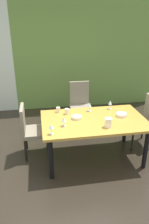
# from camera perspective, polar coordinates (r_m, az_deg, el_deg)

# --- Properties ---
(ground_plane) EXTENTS (5.92, 5.79, 0.02)m
(ground_plane) POSITION_cam_1_polar(r_m,az_deg,el_deg) (3.52, -2.11, -16.18)
(ground_plane) COLOR black
(garden_window_panel) EXTENTS (3.85, 0.10, 2.81)m
(garden_window_panel) POSITION_cam_1_polar(r_m,az_deg,el_deg) (5.77, 4.25, 15.10)
(garden_window_panel) COLOR olive
(garden_window_panel) RESTS_ON ground_plane
(dining_table) EXTENTS (1.68, 1.04, 0.72)m
(dining_table) POSITION_cam_1_polar(r_m,az_deg,el_deg) (3.58, 5.05, -3.08)
(dining_table) COLOR gold
(dining_table) RESTS_ON ground_plane
(chair_left_far) EXTENTS (0.45, 0.44, 0.91)m
(chair_left_far) POSITION_cam_1_polar(r_m,az_deg,el_deg) (3.77, -11.26, -4.23)
(chair_left_far) COLOR gray
(chair_left_far) RESTS_ON ground_plane
(chair_head_far) EXTENTS (0.44, 0.45, 0.98)m
(chair_head_far) POSITION_cam_1_polar(r_m,az_deg,el_deg) (4.74, 1.49, 2.39)
(chair_head_far) COLOR gray
(chair_head_far) RESTS_ON ground_plane
(chair_right_far) EXTENTS (0.44, 0.44, 0.96)m
(chair_right_far) POSITION_cam_1_polar(r_m,az_deg,el_deg) (4.20, 17.70, -1.74)
(chair_right_far) COLOR gray
(chair_right_far) RESTS_ON ground_plane
(wine_glass_west) EXTENTS (0.07, 0.07, 0.16)m
(wine_glass_west) POSITION_cam_1_polar(r_m,az_deg,el_deg) (3.81, 3.96, 1.82)
(wine_glass_west) COLOR silver
(wine_glass_west) RESTS_ON dining_table
(wine_glass_south) EXTENTS (0.07, 0.07, 0.15)m
(wine_glass_south) POSITION_cam_1_polar(r_m,az_deg,el_deg) (3.28, -2.80, -2.00)
(wine_glass_south) COLOR silver
(wine_glass_south) RESTS_ON dining_table
(wine_glass_north) EXTENTS (0.07, 0.07, 0.16)m
(wine_glass_north) POSITION_cam_1_polar(r_m,az_deg,el_deg) (3.94, 9.30, 2.36)
(wine_glass_north) COLOR silver
(wine_glass_north) RESTS_ON dining_table
(wine_glass_center) EXTENTS (0.07, 0.07, 0.15)m
(wine_glass_center) POSITION_cam_1_polar(r_m,az_deg,el_deg) (3.06, -6.11, -3.87)
(wine_glass_center) COLOR silver
(wine_glass_center) RESTS_ON dining_table
(serving_bowl_near_window) EXTENTS (0.17, 0.17, 0.05)m
(serving_bowl_near_window) POSITION_cam_1_polar(r_m,az_deg,el_deg) (3.71, 12.17, -0.71)
(serving_bowl_near_window) COLOR white
(serving_bowl_near_window) RESTS_ON dining_table
(serving_bowl_east) EXTENTS (0.16, 0.16, 0.05)m
(serving_bowl_east) POSITION_cam_1_polar(r_m,az_deg,el_deg) (3.54, 0.58, -1.41)
(serving_bowl_east) COLOR white
(serving_bowl_east) RESTS_ON dining_table
(cup_corner) EXTENTS (0.08, 0.08, 0.09)m
(cup_corner) POSITION_cam_1_polar(r_m,az_deg,el_deg) (3.71, -2.00, 0.17)
(cup_corner) COLOR silver
(cup_corner) RESTS_ON dining_table
(cup_near_shelf) EXTENTS (0.07, 0.07, 0.09)m
(cup_near_shelf) POSITION_cam_1_polar(r_m,az_deg,el_deg) (3.79, -4.28, 0.61)
(cup_near_shelf) COLOR silver
(cup_near_shelf) RESTS_ON dining_table
(pitcher_left) EXTENTS (0.12, 0.11, 0.14)m
(pitcher_left) POSITION_cam_1_polar(r_m,az_deg,el_deg) (3.30, 8.82, -2.73)
(pitcher_left) COLOR white
(pitcher_left) RESTS_ON dining_table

